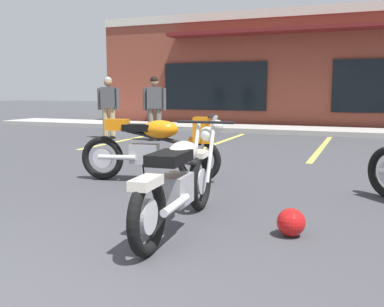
{
  "coord_description": "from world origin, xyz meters",
  "views": [
    {
      "loc": [
        2.18,
        -1.31,
        1.31
      ],
      "look_at": [
        0.22,
        3.63,
        0.55
      ],
      "focal_mm": 41.22,
      "sensor_mm": 36.0,
      "label": 1
    }
  ],
  "objects": [
    {
      "name": "brick_storefront_building",
      "position": [
        0.0,
        16.86,
        2.03
      ],
      "size": [
        15.0,
        6.77,
        4.05
      ],
      "color": "brown",
      "rests_on": "ground_plane"
    },
    {
      "name": "ground_plane",
      "position": [
        0.0,
        4.1,
        0.0
      ],
      "size": [
        80.0,
        80.0,
        0.0
      ],
      "primitive_type": "plane",
      "color": "#3D3D42"
    },
    {
      "name": "motorcycle_silver_naked",
      "position": [
        -0.61,
        4.36,
        0.53
      ],
      "size": [
        2.08,
        0.85,
        0.98
      ],
      "color": "black",
      "rests_on": "ground_plane"
    },
    {
      "name": "sidewalk_kerb",
      "position": [
        0.0,
        12.77,
        0.07
      ],
      "size": [
        22.0,
        1.8,
        0.14
      ],
      "primitive_type": "cube",
      "color": "#A8A59E",
      "rests_on": "ground_plane"
    },
    {
      "name": "motorcycle_foreground_classic",
      "position": [
        0.56,
        2.45,
        0.46
      ],
      "size": [
        0.66,
        2.11,
        0.98
      ],
      "color": "black",
      "rests_on": "ground_plane"
    },
    {
      "name": "helmet_on_pavement",
      "position": [
        1.59,
        2.6,
        0.13
      ],
      "size": [
        0.26,
        0.26,
        0.26
      ],
      "color": "#B71414",
      "rests_on": "ground_plane"
    },
    {
      "name": "person_in_black_shirt",
      "position": [
        -4.36,
        9.04,
        0.95
      ],
      "size": [
        0.6,
        0.35,
        1.68
      ],
      "color": "black",
      "rests_on": "ground_plane"
    },
    {
      "name": "painted_stall_lines",
      "position": [
        -0.0,
        9.17,
        0.0
      ],
      "size": [
        7.64,
        4.8,
        0.01
      ],
      "color": "#DBCC4C",
      "rests_on": "ground_plane"
    },
    {
      "name": "person_in_shorts_foreground",
      "position": [
        -2.96,
        9.02,
        0.95
      ],
      "size": [
        0.59,
        0.38,
        1.68
      ],
      "color": "black",
      "rests_on": "ground_plane"
    }
  ]
}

